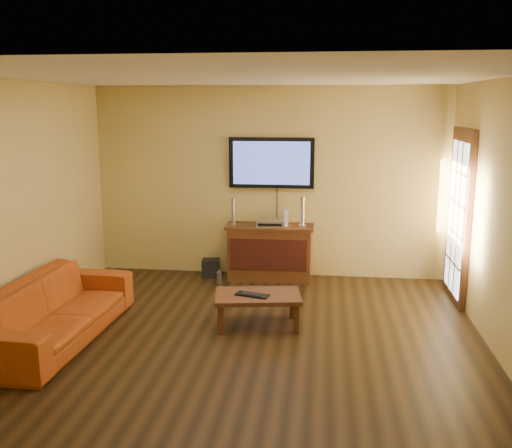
% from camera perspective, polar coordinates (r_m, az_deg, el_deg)
% --- Properties ---
extents(ground_plane, '(5.00, 5.00, 0.00)m').
position_cam_1_polar(ground_plane, '(6.08, -1.10, -11.75)').
color(ground_plane, black).
rests_on(ground_plane, ground).
extents(room_walls, '(5.00, 5.00, 5.00)m').
position_cam_1_polar(room_walls, '(6.24, -0.36, 4.96)').
color(room_walls, tan).
rests_on(room_walls, ground).
extents(french_door, '(0.07, 1.02, 2.22)m').
position_cam_1_polar(french_door, '(7.54, 19.60, 0.57)').
color(french_door, '#44230F').
rests_on(french_door, ground).
extents(media_console, '(1.22, 0.47, 0.78)m').
position_cam_1_polar(media_console, '(8.08, 1.38, -2.81)').
color(media_console, '#44230F').
rests_on(media_console, ground).
extents(television, '(1.20, 0.08, 0.71)m').
position_cam_1_polar(television, '(8.05, 1.56, 6.13)').
color(television, black).
rests_on(television, ground).
extents(coffee_table, '(1.02, 0.71, 0.37)m').
position_cam_1_polar(coffee_table, '(6.40, 0.20, -7.48)').
color(coffee_table, '#44230F').
rests_on(coffee_table, ground).
extents(sofa, '(0.73, 2.23, 0.86)m').
position_cam_1_polar(sofa, '(6.38, -19.46, -7.16)').
color(sofa, '#A54212').
rests_on(sofa, ground).
extents(speaker_left, '(0.10, 0.10, 0.37)m').
position_cam_1_polar(speaker_left, '(7.99, -2.31, 1.12)').
color(speaker_left, silver).
rests_on(speaker_left, media_console).
extents(speaker_right, '(0.11, 0.11, 0.41)m').
position_cam_1_polar(speaker_right, '(7.94, 4.66, 1.14)').
color(speaker_right, silver).
rests_on(speaker_right, media_console).
extents(av_receiver, '(0.39, 0.29, 0.09)m').
position_cam_1_polar(av_receiver, '(7.93, 1.42, 0.11)').
color(av_receiver, silver).
rests_on(av_receiver, media_console).
extents(game_console, '(0.05, 0.17, 0.23)m').
position_cam_1_polar(game_console, '(7.98, 3.09, 0.70)').
color(game_console, white).
rests_on(game_console, media_console).
extents(subwoofer, '(0.28, 0.28, 0.25)m').
position_cam_1_polar(subwoofer, '(8.28, -4.55, -4.40)').
color(subwoofer, black).
rests_on(subwoofer, ground).
extents(bottle, '(0.07, 0.07, 0.20)m').
position_cam_1_polar(bottle, '(7.90, -3.72, -5.41)').
color(bottle, white).
rests_on(bottle, ground).
extents(keyboard, '(0.40, 0.24, 0.02)m').
position_cam_1_polar(keyboard, '(6.33, -0.36, -7.09)').
color(keyboard, black).
rests_on(keyboard, coffee_table).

